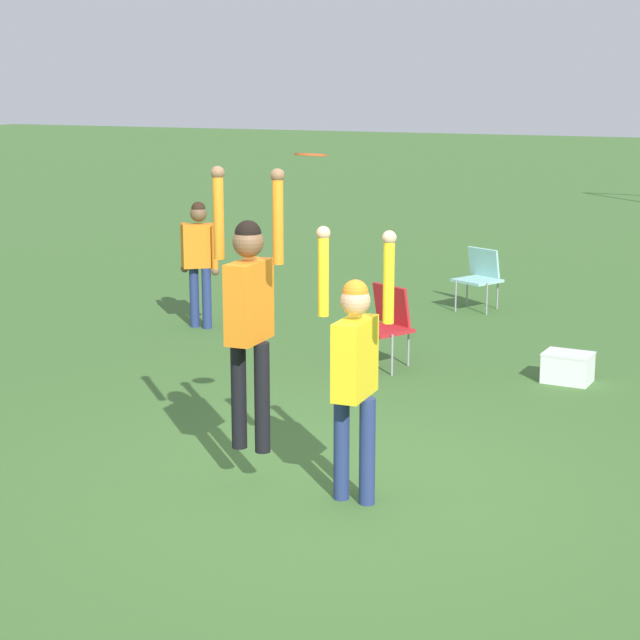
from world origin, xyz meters
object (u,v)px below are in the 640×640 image
object	(u,v)px
frisbee	(311,155)
camping_chair_1	(480,274)
cooler_box	(568,367)
person_jumping	(249,303)
person_spectator_far	(199,253)
camping_chair_0	(386,320)
person_defending	(355,361)

from	to	relation	value
frisbee	camping_chair_1	size ratio (longest dim) A/B	0.28
camping_chair_1	cooler_box	world-z (taller)	camping_chair_1
person_jumping	person_spectator_far	distance (m)	5.69
camping_chair_0	cooler_box	size ratio (longest dim) A/B	1.81
frisbee	person_defending	bearing A→B (deg)	1.28
frisbee	camping_chair_0	bearing A→B (deg)	105.92
person_jumping	person_defending	size ratio (longest dim) A/B	1.06
camping_chair_1	person_spectator_far	distance (m)	3.97
camping_chair_0	person_spectator_far	xyz separation A→B (m)	(-2.91, 0.66, 0.44)
person_jumping	frisbee	size ratio (longest dim) A/B	9.30
frisbee	person_spectator_far	world-z (taller)	frisbee
person_jumping	camping_chair_1	distance (m)	7.35
frisbee	cooler_box	world-z (taller)	frisbee
camping_chair_0	cooler_box	bearing A→B (deg)	-147.80
person_jumping	camping_chair_1	bearing A→B (deg)	0.21
frisbee	cooler_box	bearing A→B (deg)	77.38
person_spectator_far	cooler_box	size ratio (longest dim) A/B	3.28
frisbee	camping_chair_0	xyz separation A→B (m)	(-1.06, 3.73, -2.04)
person_jumping	person_defending	distance (m)	0.93
person_spectator_far	camping_chair_0	bearing A→B (deg)	-54.31
person_defending	camping_chair_0	distance (m)	4.03
person_defending	frisbee	xyz separation A→B (m)	(-0.36, -0.01, 1.48)
person_defending	cooler_box	xyz separation A→B (m)	(0.54, 4.02, -0.93)
person_defending	cooler_box	bearing A→B (deg)	166.97
frisbee	camping_chair_0	distance (m)	4.39
person_defending	person_spectator_far	xyz separation A→B (m)	(-4.34, 4.39, -0.12)
frisbee	camping_chair_1	distance (m)	7.57
frisbee	cooler_box	xyz separation A→B (m)	(0.90, 4.02, -2.41)
camping_chair_1	cooler_box	distance (m)	3.81
person_jumping	camping_chair_1	world-z (taller)	person_jumping
frisbee	camping_chair_1	world-z (taller)	frisbee
camping_chair_1	person_defending	bearing A→B (deg)	124.93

